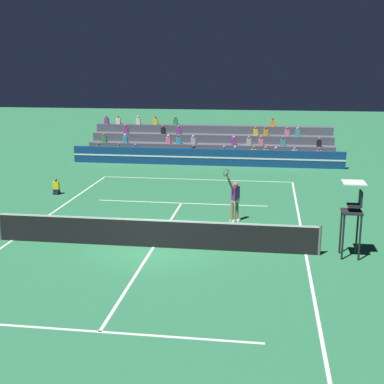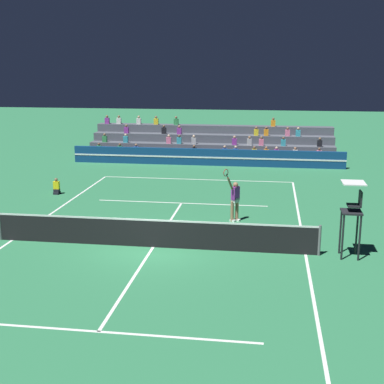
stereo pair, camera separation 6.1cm
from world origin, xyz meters
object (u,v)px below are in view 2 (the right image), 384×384
Objects in this scene: ball_kid_courtside at (57,188)px; tennis_player at (235,199)px; tennis_ball at (225,231)px; umpire_chair at (353,209)px.

tennis_player is (9.41, -3.58, 0.65)m from ball_kid_courtside.
tennis_player is 35.71× the size of tennis_ball.
tennis_ball is at bearing -99.19° from tennis_player.
umpire_chair is 5.29m from tennis_ball.
umpire_chair is 5.72m from tennis_player.
ball_kid_courtside is 0.35× the size of tennis_player.
umpire_chair is at bearing -41.22° from tennis_player.
umpire_chair is 15.58m from ball_kid_courtside.
ball_kid_courtside is (-13.68, 7.32, -1.39)m from umpire_chair.
tennis_player is (-4.27, 3.74, -0.73)m from umpire_chair.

